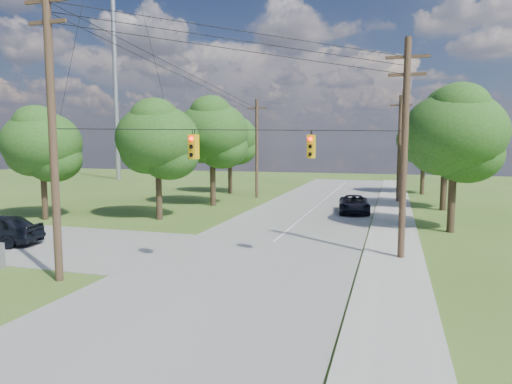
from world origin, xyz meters
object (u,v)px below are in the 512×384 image
(pole_ne, at_px, (405,146))
(pole_north_e, at_px, (399,148))
(car_main_north, at_px, (354,204))
(pole_sw, at_px, (52,128))
(pole_north_w, at_px, (257,148))

(pole_ne, relative_size, pole_north_e, 1.05)
(pole_north_e, relative_size, car_main_north, 1.98)
(pole_sw, bearing_deg, car_main_north, 65.17)
(pole_north_e, relative_size, pole_north_w, 1.00)
(pole_ne, bearing_deg, pole_north_w, 122.29)
(pole_sw, bearing_deg, pole_ne, 29.38)
(pole_ne, height_order, car_main_north, pole_ne)
(pole_north_e, bearing_deg, car_main_north, -113.63)
(pole_north_e, xyz_separation_m, car_main_north, (-3.40, -7.77, -4.40))
(pole_ne, xyz_separation_m, pole_north_e, (-0.00, 22.00, -0.34))
(pole_north_w, bearing_deg, pole_ne, -57.71)
(pole_north_w, relative_size, car_main_north, 1.98)
(pole_north_e, bearing_deg, pole_sw, -114.52)
(pole_sw, xyz_separation_m, pole_north_e, (13.50, 29.60, -1.10))
(pole_north_e, distance_m, pole_north_w, 13.90)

